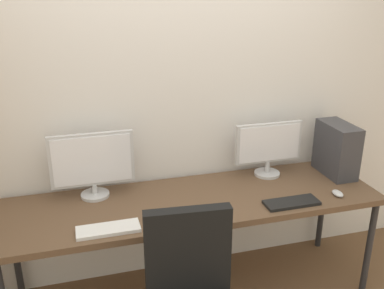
# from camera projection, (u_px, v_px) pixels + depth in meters

# --- Properties ---
(wall_back) EXTENTS (4.78, 0.10, 2.60)m
(wall_back) POSITION_uv_depth(u_px,v_px,m) (177.00, 97.00, 2.92)
(wall_back) COLOR silver
(wall_back) RESTS_ON ground_plane
(desk) EXTENTS (2.38, 0.68, 0.74)m
(desk) POSITION_uv_depth(u_px,v_px,m) (194.00, 206.00, 2.76)
(desk) COLOR brown
(desk) RESTS_ON ground_plane
(monitor_left) EXTENTS (0.52, 0.18, 0.42)m
(monitor_left) POSITION_uv_depth(u_px,v_px,m) (92.00, 163.00, 2.70)
(monitor_left) COLOR silver
(monitor_left) RESTS_ON desk
(monitor_right) EXTENTS (0.48, 0.18, 0.38)m
(monitor_right) POSITION_uv_depth(u_px,v_px,m) (269.00, 147.00, 3.01)
(monitor_right) COLOR silver
(monitor_right) RESTS_ON desk
(pc_tower) EXTENTS (0.17, 0.34, 0.37)m
(pc_tower) POSITION_uv_depth(u_px,v_px,m) (337.00, 149.00, 3.04)
(pc_tower) COLOR #38383D
(pc_tower) RESTS_ON desk
(keyboard_left) EXTENTS (0.35, 0.13, 0.02)m
(keyboard_left) POSITION_uv_depth(u_px,v_px,m) (108.00, 229.00, 2.39)
(keyboard_left) COLOR silver
(keyboard_left) RESTS_ON desk
(keyboard_right) EXTENTS (0.34, 0.13, 0.02)m
(keyboard_right) POSITION_uv_depth(u_px,v_px,m) (292.00, 203.00, 2.67)
(keyboard_right) COLOR black
(keyboard_right) RESTS_ON desk
(computer_mouse) EXTENTS (0.06, 0.10, 0.03)m
(computer_mouse) POSITION_uv_depth(u_px,v_px,m) (338.00, 193.00, 2.77)
(computer_mouse) COLOR silver
(computer_mouse) RESTS_ON desk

